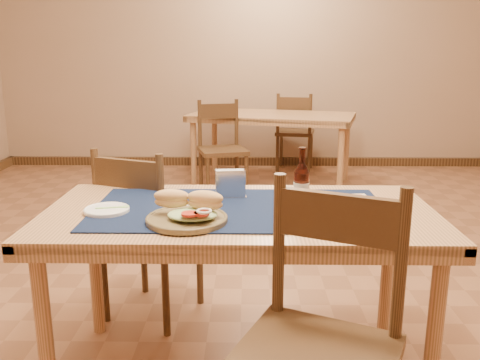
{
  "coord_description": "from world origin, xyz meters",
  "views": [
    {
      "loc": [
        0.03,
        -2.8,
        1.37
      ],
      "look_at": [
        0.0,
        -0.7,
        0.85
      ],
      "focal_mm": 38.0,
      "sensor_mm": 36.0,
      "label": 1
    }
  ],
  "objects_px": {
    "chair_main_near": "(319,346)",
    "beer_bottle": "(301,185)",
    "sandwich_plate": "(189,213)",
    "chair_main_far": "(147,231)",
    "napkin_holder": "(230,184)",
    "back_table": "(272,122)",
    "main_table": "(240,228)"
  },
  "relations": [
    {
      "from": "sandwich_plate",
      "to": "main_table",
      "type": "bearing_deg",
      "value": 42.66
    },
    {
      "from": "back_table",
      "to": "chair_main_far",
      "type": "distance_m",
      "value": 3.03
    },
    {
      "from": "beer_bottle",
      "to": "napkin_holder",
      "type": "distance_m",
      "value": 0.33
    },
    {
      "from": "back_table",
      "to": "chair_main_near",
      "type": "relative_size",
      "value": 1.86
    },
    {
      "from": "back_table",
      "to": "beer_bottle",
      "type": "height_order",
      "value": "beer_bottle"
    },
    {
      "from": "back_table",
      "to": "beer_bottle",
      "type": "xyz_separation_m",
      "value": [
        -0.04,
        -3.38,
        0.18
      ]
    },
    {
      "from": "chair_main_far",
      "to": "napkin_holder",
      "type": "distance_m",
      "value": 0.64
    },
    {
      "from": "main_table",
      "to": "sandwich_plate",
      "type": "relative_size",
      "value": 5.16
    },
    {
      "from": "back_table",
      "to": "sandwich_plate",
      "type": "bearing_deg",
      "value": -97.68
    },
    {
      "from": "back_table",
      "to": "chair_main_far",
      "type": "height_order",
      "value": "chair_main_far"
    },
    {
      "from": "back_table",
      "to": "chair_main_far",
      "type": "xyz_separation_m",
      "value": [
        -0.78,
        -2.92,
        -0.19
      ]
    },
    {
      "from": "main_table",
      "to": "beer_bottle",
      "type": "xyz_separation_m",
      "value": [
        0.25,
        0.03,
        0.18
      ]
    },
    {
      "from": "chair_main_far",
      "to": "napkin_holder",
      "type": "bearing_deg",
      "value": -35.56
    },
    {
      "from": "chair_main_near",
      "to": "sandwich_plate",
      "type": "xyz_separation_m",
      "value": [
        -0.44,
        0.46,
        0.27
      ]
    },
    {
      "from": "main_table",
      "to": "sandwich_plate",
      "type": "height_order",
      "value": "sandwich_plate"
    },
    {
      "from": "sandwich_plate",
      "to": "chair_main_near",
      "type": "bearing_deg",
      "value": -45.95
    },
    {
      "from": "chair_main_far",
      "to": "sandwich_plate",
      "type": "distance_m",
      "value": 0.78
    },
    {
      "from": "sandwich_plate",
      "to": "chair_main_far",
      "type": "bearing_deg",
      "value": 114.28
    },
    {
      "from": "chair_main_near",
      "to": "sandwich_plate",
      "type": "relative_size",
      "value": 3.21
    },
    {
      "from": "chair_main_near",
      "to": "beer_bottle",
      "type": "bearing_deg",
      "value": 89.62
    },
    {
      "from": "beer_bottle",
      "to": "chair_main_near",
      "type": "bearing_deg",
      "value": -90.38
    },
    {
      "from": "back_table",
      "to": "main_table",
      "type": "bearing_deg",
      "value": -94.91
    },
    {
      "from": "main_table",
      "to": "back_table",
      "type": "distance_m",
      "value": 3.42
    },
    {
      "from": "back_table",
      "to": "napkin_holder",
      "type": "xyz_separation_m",
      "value": [
        -0.34,
        -3.24,
        0.15
      ]
    },
    {
      "from": "chair_main_far",
      "to": "beer_bottle",
      "type": "height_order",
      "value": "beer_bottle"
    },
    {
      "from": "main_table",
      "to": "beer_bottle",
      "type": "relative_size",
      "value": 6.45
    },
    {
      "from": "chair_main_far",
      "to": "napkin_holder",
      "type": "xyz_separation_m",
      "value": [
        0.44,
        -0.32,
        0.33
      ]
    },
    {
      "from": "beer_bottle",
      "to": "chair_main_far",
      "type": "bearing_deg",
      "value": 148.69
    },
    {
      "from": "sandwich_plate",
      "to": "beer_bottle",
      "type": "relative_size",
      "value": 1.25
    },
    {
      "from": "sandwich_plate",
      "to": "beer_bottle",
      "type": "height_order",
      "value": "beer_bottle"
    },
    {
      "from": "sandwich_plate",
      "to": "beer_bottle",
      "type": "xyz_separation_m",
      "value": [
        0.44,
        0.21,
        0.06
      ]
    },
    {
      "from": "back_table",
      "to": "beer_bottle",
      "type": "relative_size",
      "value": 7.48
    }
  ]
}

